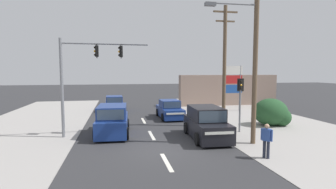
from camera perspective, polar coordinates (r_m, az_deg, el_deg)
ground_plane at (r=13.88m, az=-1.92°, el=-11.78°), size 140.00×140.00×0.00m
lane_dash_near at (r=12.01m, az=-0.33°, el=-14.49°), size 0.20×2.40×0.01m
lane_dash_mid at (r=16.75m, az=-3.60°, el=-8.83°), size 0.20×2.40×0.01m
lane_dash_far at (r=21.60m, az=-5.37°, el=-5.68°), size 0.20×2.40×0.01m
kerb_right_verge at (r=19.20m, az=24.80°, el=-7.47°), size 10.00×44.00×0.02m
kerb_left_verge at (r=18.70m, az=-31.13°, el=-8.06°), size 8.00×40.00×0.02m
utility_pole_foreground_right at (r=15.07m, az=18.14°, el=10.85°), size 3.78×0.32×10.48m
utility_pole_midground_right at (r=19.37m, az=12.19°, el=6.56°), size 1.80×0.26×8.67m
traffic_signal_mast at (r=16.76m, az=-17.83°, el=5.24°), size 5.29×0.47×6.00m
pedestal_signal_right_kerb at (r=17.79m, az=15.46°, el=-0.30°), size 0.44×0.30×3.56m
shopping_plaza_sign at (r=27.25m, az=13.83°, el=2.73°), size 2.10×0.16×4.60m
roadside_bush at (r=20.94m, az=21.77°, el=-3.73°), size 2.64×2.27×2.02m
shopfront_wall_far at (r=32.02m, az=13.04°, el=0.95°), size 12.00×1.00×3.60m
suv_receding_far at (r=15.99m, az=8.32°, el=-6.31°), size 2.21×4.61×1.90m
sedan_oncoming_mid at (r=22.61m, az=0.36°, el=-3.38°), size 1.93×4.26×1.56m
suv_kerbside_parked at (r=17.12m, az=-11.97°, el=-5.62°), size 2.25×4.63×1.90m
sedan_crossing_left at (r=26.90m, az=-11.59°, el=-2.13°), size 1.96×4.27×1.56m
pedestrian_at_kerb at (r=13.01m, az=20.66°, el=-9.04°), size 0.39×0.48×1.63m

